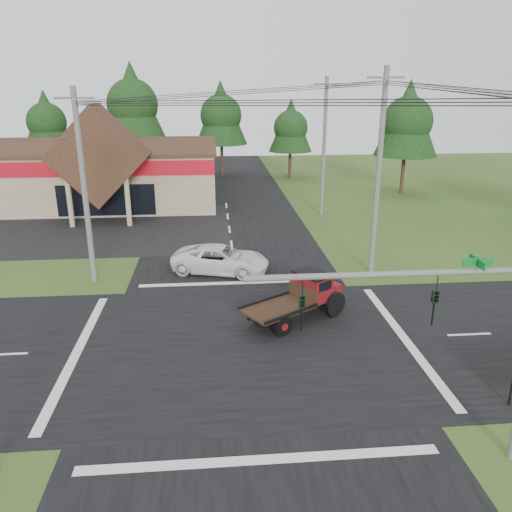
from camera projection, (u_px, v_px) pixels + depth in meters
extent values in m
plane|color=#3A4F1C|center=(245.00, 345.00, 21.34)|extent=(120.00, 120.00, 0.00)
cube|color=black|center=(245.00, 344.00, 21.34)|extent=(12.00, 120.00, 0.02)
cube|color=black|center=(245.00, 344.00, 21.34)|extent=(120.00, 12.00, 0.02)
cube|color=black|center=(46.00, 230.00, 38.09)|extent=(28.00, 14.00, 0.02)
cube|color=gray|center=(57.00, 174.00, 47.48)|extent=(30.00, 15.00, 5.00)
cube|color=#331B15|center=(53.00, 147.00, 46.65)|extent=(30.40, 15.40, 0.30)
cube|color=maroon|center=(27.00, 170.00, 39.85)|extent=(30.00, 0.12, 1.20)
cube|color=#331B15|center=(99.00, 155.00, 39.06)|extent=(7.78, 4.00, 7.78)
cylinder|color=gray|center=(70.00, 202.00, 38.35)|extent=(0.40, 0.40, 4.00)
cylinder|color=gray|center=(128.00, 201.00, 38.71)|extent=(0.40, 0.40, 4.00)
cube|color=black|center=(106.00, 200.00, 41.21)|extent=(8.00, 0.08, 2.60)
cylinder|color=#595651|center=(400.00, 274.00, 12.61)|extent=(8.00, 0.16, 0.16)
imported|color=black|center=(434.00, 308.00, 13.02)|extent=(0.16, 0.20, 1.00)
imported|color=black|center=(302.00, 313.00, 12.73)|extent=(0.16, 0.20, 1.00)
cube|color=#0C6626|center=(478.00, 262.00, 12.70)|extent=(0.80, 0.04, 0.22)
cylinder|color=#595651|center=(84.00, 190.00, 26.52)|extent=(0.30, 0.30, 10.50)
cube|color=#595651|center=(74.00, 98.00, 25.01)|extent=(2.00, 0.12, 0.12)
cylinder|color=#595651|center=(378.00, 176.00, 27.67)|extent=(0.30, 0.30, 11.50)
cube|color=#595651|center=(386.00, 77.00, 26.00)|extent=(2.00, 0.12, 0.12)
cylinder|color=#595651|center=(324.00, 148.00, 40.91)|extent=(0.30, 0.30, 11.20)
cube|color=#595651|center=(327.00, 84.00, 39.28)|extent=(2.00, 0.12, 0.12)
cylinder|color=#332316|center=(52.00, 164.00, 58.70)|extent=(0.36, 0.36, 3.50)
cone|color=black|center=(46.00, 119.00, 57.06)|extent=(5.60, 5.60, 6.60)
sphere|color=black|center=(47.00, 122.00, 57.16)|extent=(4.40, 4.40, 4.40)
cylinder|color=#332316|center=(137.00, 159.00, 58.41)|extent=(0.36, 0.36, 4.55)
cone|color=black|center=(132.00, 101.00, 56.28)|extent=(7.28, 7.28, 8.58)
sphere|color=black|center=(132.00, 104.00, 56.41)|extent=(5.72, 5.72, 5.72)
cylinder|color=#332316|center=(222.00, 160.00, 60.29)|extent=(0.36, 0.36, 3.85)
cone|color=black|center=(221.00, 112.00, 58.48)|extent=(6.16, 6.16, 7.26)
sphere|color=black|center=(221.00, 115.00, 58.59)|extent=(4.84, 4.84, 4.84)
cylinder|color=#332316|center=(290.00, 165.00, 59.17)|extent=(0.36, 0.36, 3.15)
cone|color=black|center=(291.00, 125.00, 57.70)|extent=(5.04, 5.04, 5.94)
sphere|color=black|center=(291.00, 128.00, 57.79)|extent=(3.96, 3.96, 3.96)
cylinder|color=#332316|center=(403.00, 175.00, 50.46)|extent=(0.36, 0.36, 3.85)
cone|color=black|center=(408.00, 118.00, 48.66)|extent=(6.16, 6.16, 7.26)
sphere|color=black|center=(408.00, 121.00, 48.76)|extent=(4.84, 4.84, 4.84)
imported|color=white|center=(221.00, 259.00, 29.42)|extent=(6.18, 4.07, 1.58)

